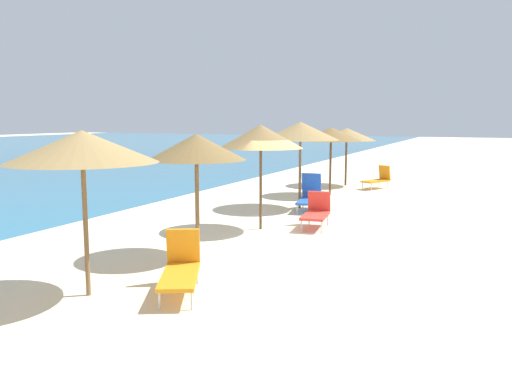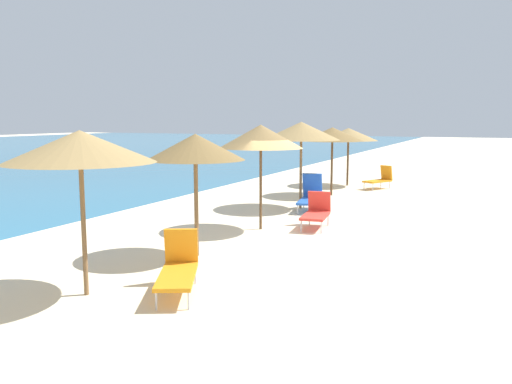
% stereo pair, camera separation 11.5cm
% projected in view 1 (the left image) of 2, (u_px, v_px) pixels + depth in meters
% --- Properties ---
extents(ground_plane, '(160.00, 160.00, 0.00)m').
position_uv_depth(ground_plane, '(298.00, 237.00, 13.85)').
color(ground_plane, beige).
extents(beach_umbrella_1, '(2.57, 2.57, 2.88)m').
position_uv_depth(beach_umbrella_1, '(82.00, 147.00, 8.96)').
color(beach_umbrella_1, brown).
rests_on(beach_umbrella_1, ground_plane).
extents(beach_umbrella_2, '(2.20, 2.20, 2.74)m').
position_uv_depth(beach_umbrella_2, '(196.00, 147.00, 11.66)').
color(beach_umbrella_2, brown).
rests_on(beach_umbrella_2, ground_plane).
extents(beach_umbrella_3, '(2.32, 2.32, 2.91)m').
position_uv_depth(beach_umbrella_3, '(261.00, 137.00, 14.52)').
color(beach_umbrella_3, brown).
rests_on(beach_umbrella_3, ground_plane).
extents(beach_umbrella_4, '(2.66, 2.66, 2.96)m').
position_uv_depth(beach_umbrella_4, '(300.00, 131.00, 18.07)').
color(beach_umbrella_4, brown).
rests_on(beach_umbrella_4, ground_plane).
extents(beach_umbrella_5, '(2.50, 2.50, 2.73)m').
position_uv_depth(beach_umbrella_5, '(331.00, 134.00, 21.11)').
color(beach_umbrella_5, brown).
rests_on(beach_umbrella_5, ground_plane).
extents(beach_umbrella_6, '(2.68, 2.68, 2.64)m').
position_uv_depth(beach_umbrella_6, '(347.00, 134.00, 24.29)').
color(beach_umbrella_6, brown).
rests_on(beach_umbrella_6, ground_plane).
extents(lounge_chair_0, '(1.48, 1.15, 1.01)m').
position_uv_depth(lounge_chair_0, '(378.00, 179.00, 23.39)').
color(lounge_chair_0, orange).
rests_on(lounge_chair_0, ground_plane).
extents(lounge_chair_1, '(1.70, 0.94, 1.22)m').
position_uv_depth(lounge_chair_1, '(310.00, 196.00, 17.88)').
color(lounge_chair_1, blue).
rests_on(lounge_chair_1, ground_plane).
extents(lounge_chair_3, '(1.75, 1.28, 1.05)m').
position_uv_depth(lounge_chair_3, '(181.00, 268.00, 9.40)').
color(lounge_chair_3, orange).
rests_on(lounge_chair_3, ground_plane).
extents(lounge_chair_4, '(1.47, 0.83, 0.99)m').
position_uv_depth(lounge_chair_4, '(316.00, 212.00, 15.02)').
color(lounge_chair_4, red).
rests_on(lounge_chair_4, ground_plane).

